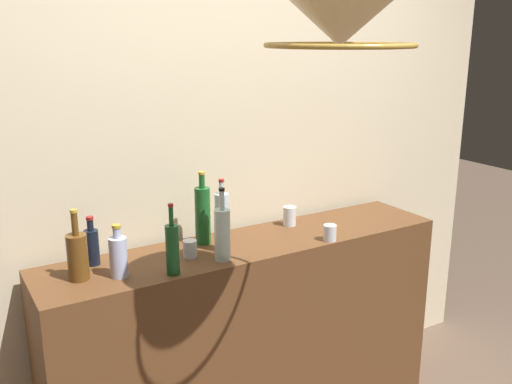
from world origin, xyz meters
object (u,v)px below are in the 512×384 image
liquor_bottle_scotch (92,246)px  glass_tumbler_shot (330,233)px  liquor_bottle_sherry (172,248)px  liquor_bottle_whiskey (118,256)px  liquor_bottle_port (222,233)px  pendant_lamp (341,15)px  liquor_bottle_tequila (203,214)px  liquor_bottle_vermouth (78,255)px  glass_tumbler_rocks (190,249)px  glass_tumbler_highball (289,216)px  liquor_bottle_bourbon (222,221)px

liquor_bottle_scotch → glass_tumbler_shot: (1.01, -0.28, -0.04)m
liquor_bottle_sherry → liquor_bottle_whiskey: bearing=155.6°
liquor_bottle_port → pendant_lamp: size_ratio=0.58×
liquor_bottle_tequila → glass_tumbler_shot: size_ratio=4.47×
liquor_bottle_vermouth → liquor_bottle_whiskey: liquor_bottle_vermouth is taller
liquor_bottle_sherry → glass_tumbler_rocks: (0.13, 0.13, -0.07)m
liquor_bottle_sherry → liquor_bottle_vermouth: bearing=157.1°
glass_tumbler_rocks → glass_tumbler_shot: size_ratio=0.98×
liquor_bottle_sherry → glass_tumbler_shot: (0.76, -0.02, -0.07)m
liquor_bottle_sherry → glass_tumbler_rocks: 0.20m
liquor_bottle_sherry → glass_tumbler_highball: 0.77m
liquor_bottle_tequila → pendant_lamp: (0.10, -0.79, 0.83)m
liquor_bottle_whiskey → glass_tumbler_rocks: (0.32, 0.04, -0.05)m
liquor_bottle_whiskey → liquor_bottle_scotch: bearing=107.7°
liquor_bottle_port → glass_tumbler_highball: liquor_bottle_port is taller
glass_tumbler_highball → liquor_bottle_tequila: bearing=-179.3°
liquor_bottle_scotch → glass_tumbler_rocks: liquor_bottle_scotch is taller
liquor_bottle_port → glass_tumbler_rocks: (-0.10, 0.10, -0.08)m
liquor_bottle_bourbon → pendant_lamp: bearing=-84.3°
liquor_bottle_tequila → pendant_lamp: pendant_lamp is taller
glass_tumbler_highball → pendant_lamp: size_ratio=0.18×
liquor_bottle_vermouth → liquor_bottle_scotch: size_ratio=1.37×
liquor_bottle_vermouth → glass_tumbler_shot: bearing=-8.2°
liquor_bottle_bourbon → liquor_bottle_tequila: liquor_bottle_tequila is taller
liquor_bottle_whiskey → liquor_bottle_vermouth: bearing=159.2°
pendant_lamp → liquor_bottle_bourbon: bearing=95.7°
glass_tumbler_shot → pendant_lamp: bearing=-128.0°
liquor_bottle_bourbon → pendant_lamp: pendant_lamp is taller
pendant_lamp → liquor_bottle_whiskey: bearing=130.6°
liquor_bottle_sherry → liquor_bottle_whiskey: 0.21m
liquor_bottle_tequila → glass_tumbler_shot: 0.59m
liquor_bottle_port → liquor_bottle_tequila: (0.02, 0.22, 0.02)m
liquor_bottle_tequila → glass_tumbler_rocks: (-0.12, -0.12, -0.10)m
liquor_bottle_whiskey → glass_tumbler_rocks: bearing=7.9°
liquor_bottle_port → liquor_bottle_tequila: liquor_bottle_tequila is taller
liquor_bottle_sherry → liquor_bottle_tequila: bearing=44.7°
liquor_bottle_scotch → glass_tumbler_highball: liquor_bottle_scotch is taller
liquor_bottle_vermouth → glass_tumbler_highball: size_ratio=2.94×
liquor_bottle_vermouth → glass_tumbler_highball: 1.06m
liquor_bottle_port → liquor_bottle_scotch: size_ratio=1.52×
liquor_bottle_vermouth → liquor_bottle_whiskey: bearing=-20.8°
liquor_bottle_port → liquor_bottle_bourbon: bearing=63.0°
liquor_bottle_vermouth → glass_tumbler_highball: (1.06, 0.12, -0.05)m
liquor_bottle_scotch → liquor_bottle_whiskey: 0.18m
glass_tumbler_rocks → glass_tumbler_shot: bearing=-13.2°
liquor_bottle_port → liquor_bottle_vermouth: (-0.57, 0.11, -0.02)m
liquor_bottle_port → liquor_bottle_sherry: liquor_bottle_port is taller
liquor_bottle_port → glass_tumbler_rocks: size_ratio=4.27×
glass_tumbler_highball → liquor_bottle_whiskey: bearing=-169.5°
liquor_bottle_port → liquor_bottle_tequila: size_ratio=0.94×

